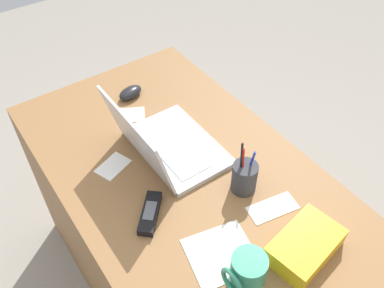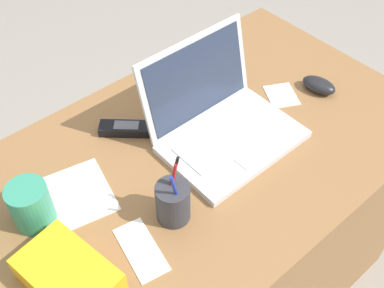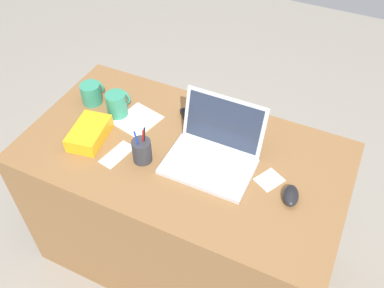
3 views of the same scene
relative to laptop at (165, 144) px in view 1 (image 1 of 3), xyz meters
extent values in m
cube|color=olive|center=(-0.13, -0.01, -0.43)|extent=(1.32, 0.73, 0.76)
cube|color=silver|center=(0.00, -0.05, -0.04)|extent=(0.34, 0.23, 0.02)
cube|color=silver|center=(0.00, -0.03, -0.03)|extent=(0.28, 0.11, 0.00)
cube|color=silver|center=(0.00, -0.12, -0.03)|extent=(0.10, 0.05, 0.00)
cube|color=silver|center=(0.00, 0.10, 0.08)|extent=(0.33, 0.06, 0.22)
cube|color=#283347|center=(0.00, 0.09, 0.08)|extent=(0.30, 0.05, 0.19)
ellipsoid|color=black|center=(0.33, -0.05, -0.03)|extent=(0.07, 0.11, 0.04)
cylinder|color=#338C6B|center=(-0.49, 0.07, 0.01)|extent=(0.09, 0.09, 0.11)
torus|color=#338C6B|center=(-0.49, 0.12, 0.01)|extent=(0.08, 0.01, 0.08)
cube|color=black|center=(-0.18, 0.17, -0.04)|extent=(0.13, 0.13, 0.02)
cube|color=#595B60|center=(-0.18, 0.17, -0.02)|extent=(0.07, 0.07, 0.00)
cylinder|color=#333338|center=(-0.25, -0.12, 0.00)|extent=(0.08, 0.08, 0.10)
cylinder|color=#1933B2|center=(-0.25, -0.13, 0.04)|extent=(0.03, 0.01, 0.14)
cylinder|color=black|center=(-0.24, -0.10, 0.05)|extent=(0.03, 0.02, 0.16)
cylinder|color=red|center=(-0.25, -0.11, 0.04)|extent=(0.03, 0.02, 0.14)
cube|color=#F2AD19|center=(-0.51, -0.11, -0.02)|extent=(0.16, 0.22, 0.06)
cube|color=white|center=(-0.39, 0.08, -0.05)|extent=(0.19, 0.20, 0.00)
cube|color=white|center=(-0.36, -0.14, -0.05)|extent=(0.09, 0.16, 0.00)
cube|color=white|center=(0.05, 0.16, -0.05)|extent=(0.10, 0.12, 0.00)
cube|color=white|center=(0.23, 0.00, -0.05)|extent=(0.11, 0.12, 0.00)
camera|label=1|loc=(-0.80, 0.46, 0.93)|focal=38.50mm
camera|label=2|loc=(-0.62, -0.60, 0.84)|focal=44.52mm
camera|label=3|loc=(0.40, -1.03, 1.17)|focal=38.85mm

